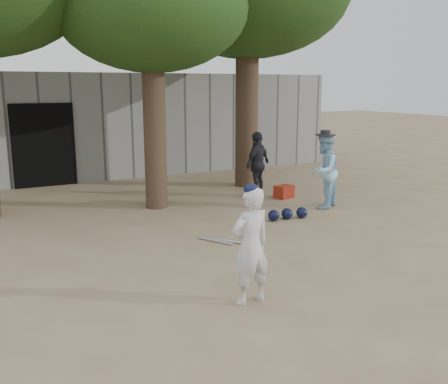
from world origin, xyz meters
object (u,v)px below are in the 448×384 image
boy_player (251,246)px  spectator_dark (258,164)px  spectator_blue (324,171)px  red_bag (284,192)px

boy_player → spectator_dark: bearing=-128.1°
spectator_blue → spectator_dark: 1.82m
red_bag → spectator_dark: bearing=132.0°
spectator_blue → red_bag: bearing=-112.3°
boy_player → red_bag: 6.03m
spectator_dark → red_bag: (0.45, -0.50, -0.64)m
spectator_blue → spectator_dark: bearing=-101.0°
red_bag → spectator_blue: bearing=-80.2°
boy_player → spectator_blue: 5.27m
boy_player → spectator_blue: size_ratio=0.90×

